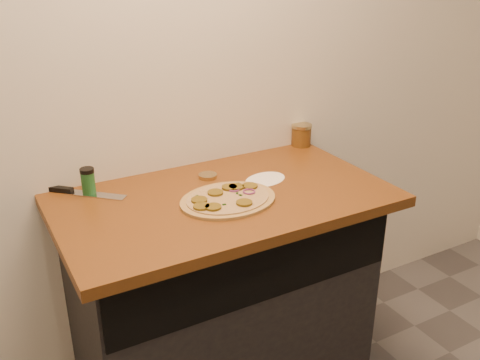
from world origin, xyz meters
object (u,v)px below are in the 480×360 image
pizza (228,199)px  salsa_jar (301,135)px  chefs_knife (75,192)px  spice_shaker (88,181)px

pizza → salsa_jar: salsa_jar is taller
pizza → salsa_jar: 0.67m
pizza → salsa_jar: size_ratio=3.72×
chefs_knife → pizza: bearing=-35.7°
salsa_jar → spice_shaker: (-0.97, -0.06, 0.00)m
chefs_knife → spice_shaker: 0.07m
chefs_knife → spice_shaker: spice_shaker is taller
pizza → chefs_knife: bearing=144.3°
pizza → spice_shaker: (-0.41, 0.29, 0.04)m
chefs_knife → spice_shaker: size_ratio=2.62×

